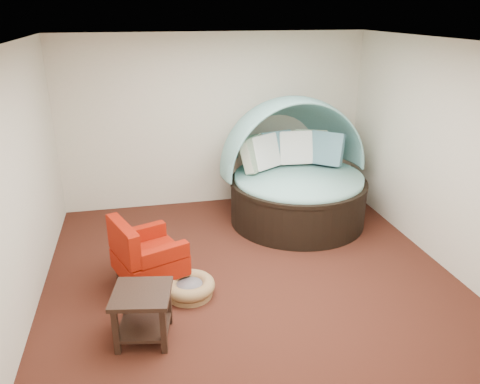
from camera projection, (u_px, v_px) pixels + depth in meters
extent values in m
plane|color=#421C12|center=(250.00, 274.00, 5.91)|extent=(5.00, 5.00, 0.00)
plane|color=beige|center=(215.00, 121.00, 7.67)|extent=(5.00, 0.00, 5.00)
plane|color=beige|center=(338.00, 286.00, 3.12)|extent=(5.00, 0.00, 5.00)
plane|color=beige|center=(19.00, 186.00, 4.89)|extent=(0.00, 5.00, 5.00)
plane|color=beige|center=(443.00, 155.00, 5.89)|extent=(0.00, 5.00, 5.00)
plane|color=white|center=(252.00, 42.00, 4.88)|extent=(5.00, 5.00, 0.00)
cylinder|color=black|center=(297.00, 202.00, 7.28)|extent=(2.25, 2.25, 0.63)
cylinder|color=black|center=(298.00, 181.00, 7.16)|extent=(2.27, 2.27, 0.06)
cylinder|color=#8CC7C1|center=(298.00, 179.00, 7.14)|extent=(2.12, 2.12, 0.14)
cube|color=#36694D|center=(254.00, 154.00, 7.17)|extent=(0.57, 0.60, 0.55)
cube|color=white|center=(264.00, 152.00, 7.27)|extent=(0.61, 0.54, 0.55)
cube|color=#5B8E9E|center=(276.00, 148.00, 7.47)|extent=(0.59, 0.42, 0.55)
cube|color=white|center=(295.00, 148.00, 7.49)|extent=(0.55, 0.33, 0.55)
cube|color=#36694D|center=(310.00, 146.00, 7.57)|extent=(0.60, 0.47, 0.55)
cube|color=#5B8E9E|center=(326.00, 149.00, 7.44)|extent=(0.60, 0.57, 0.55)
cylinder|color=brown|center=(190.00, 293.00, 5.46)|extent=(0.65, 0.65, 0.06)
torus|color=brown|center=(190.00, 285.00, 5.43)|extent=(0.74, 0.74, 0.15)
cylinder|color=slate|center=(190.00, 287.00, 5.43)|extent=(0.44, 0.44, 0.09)
cylinder|color=black|center=(137.00, 296.00, 5.30)|extent=(0.09, 0.09, 0.18)
cylinder|color=black|center=(119.00, 273.00, 5.76)|extent=(0.09, 0.09, 0.18)
cylinder|color=black|center=(185.00, 280.00, 5.60)|extent=(0.09, 0.09, 0.18)
cylinder|color=black|center=(164.00, 259.00, 6.07)|extent=(0.09, 0.09, 0.18)
cube|color=#810800|center=(150.00, 261.00, 5.60)|extent=(0.97, 0.97, 0.26)
cube|color=#810800|center=(123.00, 241.00, 5.32)|extent=(0.40, 0.75, 0.44)
cube|color=#810800|center=(164.00, 254.00, 5.30)|extent=(0.60, 0.33, 0.18)
cube|color=#810800|center=(142.00, 233.00, 5.80)|extent=(0.60, 0.33, 0.18)
cube|color=black|center=(141.00, 294.00, 4.58)|extent=(0.66, 0.66, 0.05)
cube|color=black|center=(144.00, 326.00, 4.72)|extent=(0.58, 0.58, 0.03)
cube|color=black|center=(116.00, 332.00, 4.46)|extent=(0.07, 0.07, 0.50)
cube|color=black|center=(125.00, 304.00, 4.89)|extent=(0.07, 0.07, 0.50)
cube|color=black|center=(164.00, 331.00, 4.48)|extent=(0.07, 0.07, 0.50)
cube|color=black|center=(169.00, 303.00, 4.90)|extent=(0.07, 0.07, 0.50)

